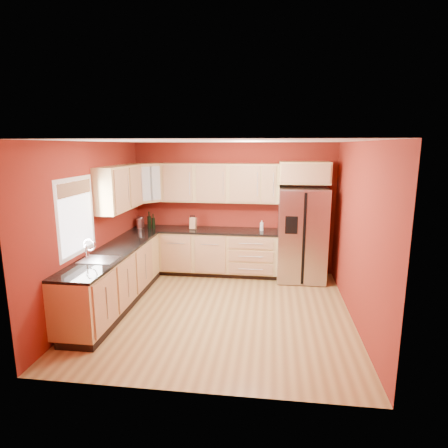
{
  "coord_description": "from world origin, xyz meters",
  "views": [
    {
      "loc": [
        0.76,
        -5.4,
        2.54
      ],
      "look_at": [
        -0.05,
        0.9,
        1.2
      ],
      "focal_mm": 30.0,
      "sensor_mm": 36.0,
      "label": 1
    }
  ],
  "objects": [
    {
      "name": "canister_right",
      "position": [
        -1.85,
        1.73,
        1.03
      ],
      "size": [
        0.15,
        0.15,
        0.21
      ],
      "primitive_type": "cylinder",
      "rotation": [
        0.0,
        0.0,
        0.16
      ],
      "color": "#B5B5BA",
      "rests_on": "countertop_back"
    },
    {
      "name": "soap_dispenser",
      "position": [
        0.58,
        1.72,
        1.02
      ],
      "size": [
        0.07,
        0.07,
        0.2
      ],
      "primitive_type": "cylinder",
      "rotation": [
        0.0,
        0.0,
        -0.04
      ],
      "color": "white",
      "rests_on": "countertop_back"
    },
    {
      "name": "window",
      "position": [
        -1.98,
        -0.5,
        1.55
      ],
      "size": [
        0.03,
        0.9,
        1.0
      ],
      "primitive_type": "cube",
      "color": "white",
      "rests_on": "wall_left"
    },
    {
      "name": "base_cabinets_left",
      "position": [
        -1.7,
        0.0,
        0.44
      ],
      "size": [
        0.6,
        2.8,
        0.88
      ],
      "primitive_type": "cube",
      "color": "tan",
      "rests_on": "floor"
    },
    {
      "name": "wine_bottle_a",
      "position": [
        -1.56,
        1.62,
        1.07
      ],
      "size": [
        0.09,
        0.09,
        0.3
      ],
      "primitive_type": null,
      "rotation": [
        0.0,
        0.0,
        -0.36
      ],
      "color": "black",
      "rests_on": "countertop_back"
    },
    {
      "name": "refrigerator",
      "position": [
        1.35,
        1.62,
        0.89
      ],
      "size": [
        0.9,
        0.75,
        1.78
      ],
      "primitive_type": "cube",
      "color": "#B5B5BA",
      "rests_on": "floor"
    },
    {
      "name": "wall_right",
      "position": [
        2.0,
        0.0,
        1.3
      ],
      "size": [
        0.04,
        4.0,
        2.6
      ],
      "primitive_type": "cube",
      "color": "maroon",
      "rests_on": "floor"
    },
    {
      "name": "canister_left",
      "position": [
        -1.85,
        1.65,
        1.02
      ],
      "size": [
        0.16,
        0.16,
        0.2
      ],
      "primitive_type": "cylinder",
      "rotation": [
        0.0,
        0.0,
        -0.43
      ],
      "color": "#B5B5BA",
      "rests_on": "countertop_back"
    },
    {
      "name": "wall_front",
      "position": [
        0.0,
        -2.0,
        1.3
      ],
      "size": [
        4.0,
        0.04,
        2.6
      ],
      "primitive_type": "cube",
      "color": "maroon",
      "rests_on": "floor"
    },
    {
      "name": "base_cabinets_back",
      "position": [
        -0.55,
        1.7,
        0.44
      ],
      "size": [
        2.9,
        0.6,
        0.88
      ],
      "primitive_type": "cube",
      "color": "tan",
      "rests_on": "floor"
    },
    {
      "name": "over_fridge_cabinet",
      "position": [
        1.35,
        1.7,
        2.05
      ],
      "size": [
        0.92,
        0.6,
        0.4
      ],
      "primitive_type": "cube",
      "color": "tan",
      "rests_on": "wall_back"
    },
    {
      "name": "countertop_back",
      "position": [
        -0.55,
        1.69,
        0.9
      ],
      "size": [
        2.9,
        0.62,
        0.04
      ],
      "primitive_type": "cube",
      "color": "black",
      "rests_on": "base_cabinets_back"
    },
    {
      "name": "knife_block",
      "position": [
        -0.77,
        1.68,
        1.04
      ],
      "size": [
        0.12,
        0.11,
        0.23
      ],
      "primitive_type": "cube",
      "rotation": [
        0.0,
        0.0,
        -0.08
      ],
      "color": "tan",
      "rests_on": "countertop_back"
    },
    {
      "name": "upper_cabinets_back",
      "position": [
        -0.25,
        1.83,
        1.83
      ],
      "size": [
        2.3,
        0.33,
        0.75
      ],
      "primitive_type": "cube",
      "color": "tan",
      "rests_on": "wall_back"
    },
    {
      "name": "corner_upper_cabinet",
      "position": [
        -1.67,
        1.67,
        1.83
      ],
      "size": [
        0.67,
        0.67,
        0.75
      ],
      "primitive_type": "cube",
      "rotation": [
        0.0,
        0.0,
        0.79
      ],
      "color": "tan",
      "rests_on": "wall_back"
    },
    {
      "name": "sink_faucet",
      "position": [
        -1.69,
        -0.5,
        1.07
      ],
      "size": [
        0.5,
        0.42,
        0.3
      ],
      "primitive_type": null,
      "color": "white",
      "rests_on": "countertop_left"
    },
    {
      "name": "ceiling",
      "position": [
        0.0,
        0.0,
        2.6
      ],
      "size": [
        4.0,
        4.0,
        0.0
      ],
      "primitive_type": "plane",
      "color": "silver",
      "rests_on": "wall_back"
    },
    {
      "name": "wall_left",
      "position": [
        -2.0,
        0.0,
        1.3
      ],
      "size": [
        0.04,
        4.0,
        2.6
      ],
      "primitive_type": "cube",
      "color": "maroon",
      "rests_on": "floor"
    },
    {
      "name": "upper_cabinets_left",
      "position": [
        -1.83,
        0.72,
        1.83
      ],
      "size": [
        0.33,
        1.35,
        0.75
      ],
      "primitive_type": "cube",
      "color": "tan",
      "rests_on": "wall_left"
    },
    {
      "name": "wall_back",
      "position": [
        0.0,
        2.0,
        1.3
      ],
      "size": [
        4.0,
        0.04,
        2.6
      ],
      "primitive_type": "cube",
      "color": "maroon",
      "rests_on": "floor"
    },
    {
      "name": "wine_bottle_b",
      "position": [
        -1.64,
        1.62,
        1.09
      ],
      "size": [
        0.1,
        0.1,
        0.34
      ],
      "primitive_type": null,
      "rotation": [
        0.0,
        0.0,
        0.31
      ],
      "color": "black",
      "rests_on": "countertop_back"
    },
    {
      "name": "countertop_left",
      "position": [
        -1.69,
        0.0,
        0.9
      ],
      "size": [
        0.62,
        2.8,
        0.04
      ],
      "primitive_type": "cube",
      "color": "black",
      "rests_on": "base_cabinets_left"
    },
    {
      "name": "floor",
      "position": [
        0.0,
        0.0,
        0.0
      ],
      "size": [
        4.0,
        4.0,
        0.0
      ],
      "primitive_type": "plane",
      "color": "olive",
      "rests_on": "ground"
    }
  ]
}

